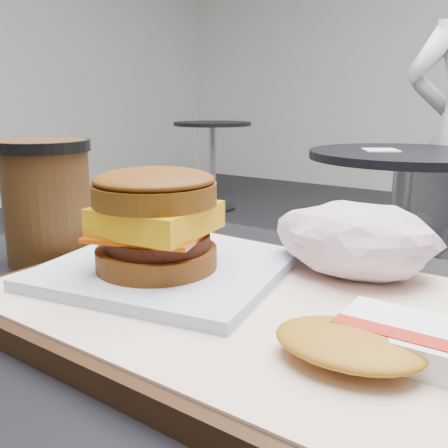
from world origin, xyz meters
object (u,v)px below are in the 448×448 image
crumpled_wrapper (355,238)px  hash_brown (386,343)px  serving_tray (236,304)px  neighbor_table (400,204)px  coffee_cup (47,196)px  breakfast_sandwich (159,232)px

crumpled_wrapper → hash_brown: bearing=-61.7°
serving_tray → neighbor_table: (-0.33, 1.60, -0.23)m
serving_tray → neighbor_table: size_ratio=0.51×
serving_tray → crumpled_wrapper: bearing=59.9°
serving_tray → coffee_cup: size_ratio=3.01×
serving_tray → crumpled_wrapper: size_ratio=2.77×
serving_tray → crumpled_wrapper: 0.12m
hash_brown → breakfast_sandwich: bearing=172.6°
neighbor_table → breakfast_sandwich: bearing=-80.9°
hash_brown → neighbor_table: size_ratio=0.16×
breakfast_sandwich → neighbor_table: 1.65m
crumpled_wrapper → coffee_cup: bearing=-162.5°
hash_brown → neighbor_table: hash_brown is taller
serving_tray → breakfast_sandwich: 0.09m
breakfast_sandwich → coffee_cup: bearing=175.3°
hash_brown → coffee_cup: bearing=173.8°
serving_tray → crumpled_wrapper: (0.06, 0.10, 0.04)m
serving_tray → neighbor_table: 1.65m
breakfast_sandwich → neighbor_table: breakfast_sandwich is taller
crumpled_wrapper → breakfast_sandwich: bearing=-139.8°
crumpled_wrapper → neighbor_table: crumpled_wrapper is taller
serving_tray → neighbor_table: bearing=101.6°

